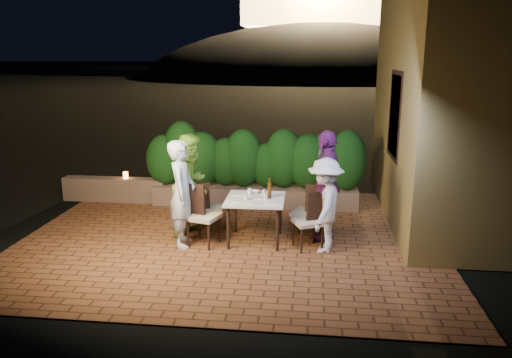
% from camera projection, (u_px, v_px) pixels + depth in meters
% --- Properties ---
extents(ground, '(400.00, 400.00, 0.00)m').
position_uv_depth(ground, '(226.00, 247.00, 8.15)').
color(ground, black).
rests_on(ground, ground).
extents(terrace_floor, '(7.00, 6.00, 0.15)m').
position_uv_depth(terrace_floor, '(231.00, 239.00, 8.65)').
color(terrace_floor, brown).
rests_on(terrace_floor, ground).
extents(building_wall, '(1.60, 5.00, 5.00)m').
position_uv_depth(building_wall, '(438.00, 85.00, 9.07)').
color(building_wall, olive).
rests_on(building_wall, ground).
extents(window_pane, '(0.08, 1.00, 1.40)m').
position_uv_depth(window_pane, '(396.00, 115.00, 8.80)').
color(window_pane, black).
rests_on(window_pane, building_wall).
extents(window_frame, '(0.06, 1.15, 1.55)m').
position_uv_depth(window_frame, '(396.00, 115.00, 8.80)').
color(window_frame, black).
rests_on(window_frame, building_wall).
extents(planter, '(4.20, 0.55, 0.40)m').
position_uv_depth(planter, '(255.00, 196.00, 10.30)').
color(planter, brown).
rests_on(planter, ground).
extents(hedge, '(4.00, 0.70, 1.10)m').
position_uv_depth(hedge, '(255.00, 161.00, 10.11)').
color(hedge, '#113A10').
rests_on(hedge, planter).
extents(parapet, '(2.20, 0.30, 0.50)m').
position_uv_depth(parapet, '(115.00, 189.00, 10.61)').
color(parapet, brown).
rests_on(parapet, ground).
extents(hill, '(52.00, 40.00, 22.00)m').
position_uv_depth(hill, '(318.00, 108.00, 66.72)').
color(hill, black).
rests_on(hill, ground).
extents(dining_table, '(0.96, 0.96, 0.75)m').
position_uv_depth(dining_table, '(255.00, 220.00, 8.29)').
color(dining_table, white).
rests_on(dining_table, ground).
extents(plate_nw, '(0.24, 0.24, 0.01)m').
position_uv_depth(plate_nw, '(238.00, 201.00, 8.03)').
color(plate_nw, white).
rests_on(plate_nw, dining_table).
extents(plate_sw, '(0.21, 0.21, 0.01)m').
position_uv_depth(plate_sw, '(238.00, 194.00, 8.42)').
color(plate_sw, white).
rests_on(plate_sw, dining_table).
extents(plate_ne, '(0.23, 0.23, 0.01)m').
position_uv_depth(plate_ne, '(272.00, 202.00, 7.95)').
color(plate_ne, white).
rests_on(plate_ne, dining_table).
extents(plate_se, '(0.22, 0.22, 0.01)m').
position_uv_depth(plate_se, '(272.00, 195.00, 8.34)').
color(plate_se, white).
rests_on(plate_se, dining_table).
extents(plate_centre, '(0.19, 0.19, 0.01)m').
position_uv_depth(plate_centre, '(256.00, 197.00, 8.22)').
color(plate_centre, white).
rests_on(plate_centre, dining_table).
extents(plate_front, '(0.20, 0.20, 0.01)m').
position_uv_depth(plate_front, '(257.00, 204.00, 7.88)').
color(plate_front, white).
rests_on(plate_front, dining_table).
extents(glass_nw, '(0.07, 0.07, 0.11)m').
position_uv_depth(glass_nw, '(246.00, 197.00, 8.06)').
color(glass_nw, silver).
rests_on(glass_nw, dining_table).
extents(glass_sw, '(0.06, 0.06, 0.11)m').
position_uv_depth(glass_sw, '(249.00, 192.00, 8.37)').
color(glass_sw, silver).
rests_on(glass_sw, dining_table).
extents(glass_ne, '(0.06, 0.06, 0.10)m').
position_uv_depth(glass_ne, '(266.00, 197.00, 8.10)').
color(glass_ne, silver).
rests_on(glass_ne, dining_table).
extents(glass_se, '(0.06, 0.06, 0.10)m').
position_uv_depth(glass_se, '(264.00, 192.00, 8.35)').
color(glass_se, silver).
rests_on(glass_se, dining_table).
extents(beer_bottle, '(0.07, 0.07, 0.34)m').
position_uv_depth(beer_bottle, '(270.00, 188.00, 8.17)').
color(beer_bottle, '#482B0C').
rests_on(beer_bottle, dining_table).
extents(bowl, '(0.22, 0.22, 0.04)m').
position_uv_depth(bowl, '(254.00, 192.00, 8.50)').
color(bowl, white).
rests_on(bowl, dining_table).
extents(chair_left_front, '(0.59, 0.59, 1.01)m').
position_uv_depth(chair_left_front, '(204.00, 215.00, 8.10)').
color(chair_left_front, black).
rests_on(chair_left_front, ground).
extents(chair_left_back, '(0.52, 0.52, 0.92)m').
position_uv_depth(chair_left_back, '(209.00, 208.00, 8.61)').
color(chair_left_back, black).
rests_on(chair_left_back, ground).
extents(chair_right_front, '(0.57, 0.57, 0.93)m').
position_uv_depth(chair_right_front, '(308.00, 221.00, 7.97)').
color(chair_right_front, black).
rests_on(chair_right_front, ground).
extents(chair_right_back, '(0.57, 0.57, 0.96)m').
position_uv_depth(chair_right_back, '(307.00, 211.00, 8.38)').
color(chair_right_back, black).
rests_on(chair_right_back, ground).
extents(diner_blue, '(0.48, 0.68, 1.74)m').
position_uv_depth(diner_blue, '(182.00, 194.00, 8.02)').
color(diner_blue, '#C5DBFE').
rests_on(diner_blue, ground).
extents(diner_green, '(0.82, 0.97, 1.75)m').
position_uv_depth(diner_green, '(192.00, 185.00, 8.54)').
color(diner_green, '#94D342').
rests_on(diner_green, ground).
extents(diner_white, '(0.72, 1.06, 1.51)m').
position_uv_depth(diner_white, '(325.00, 205.00, 7.80)').
color(diner_white, silver).
rests_on(diner_white, ground).
extents(diner_purple, '(0.58, 1.14, 1.86)m').
position_uv_depth(diner_purple, '(326.00, 185.00, 8.28)').
color(diner_purple, '#662268').
rests_on(diner_purple, ground).
extents(parapet_lamp, '(0.10, 0.10, 0.14)m').
position_uv_depth(parapet_lamp, '(126.00, 175.00, 10.51)').
color(parapet_lamp, orange).
rests_on(parapet_lamp, parapet).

